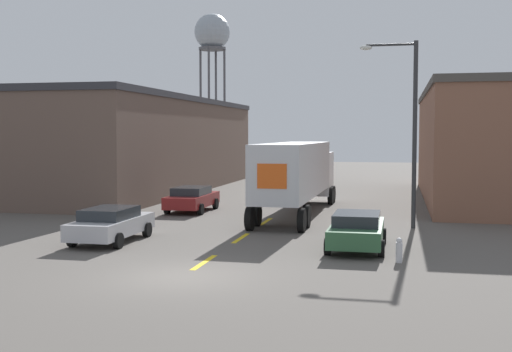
{
  "coord_description": "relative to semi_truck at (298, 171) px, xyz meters",
  "views": [
    {
      "loc": [
        6.29,
        -18.11,
        4.3
      ],
      "look_at": [
        0.19,
        9.29,
        2.44
      ],
      "focal_mm": 45.0,
      "sensor_mm": 36.0,
      "label": 1
    }
  ],
  "objects": [
    {
      "name": "semi_truck",
      "position": [
        0.0,
        0.0,
        0.0
      ],
      "size": [
        2.72,
        14.22,
        3.82
      ],
      "rotation": [
        0.0,
        0.0,
        -0.01
      ],
      "color": "silver",
      "rests_on": "ground_plane"
    },
    {
      "name": "water_tower",
      "position": [
        -17.52,
        43.49,
        14.01
      ],
      "size": [
        4.42,
        4.42,
        19.09
      ],
      "color": "#47474C",
      "rests_on": "ground_plane"
    },
    {
      "name": "road_centerline",
      "position": [
        -1.11,
        -8.22,
        -2.32
      ],
      "size": [
        0.2,
        12.74,
        0.01
      ],
      "color": "gold",
      "rests_on": "ground_plane"
    },
    {
      "name": "parked_car_left_far",
      "position": [
        -5.93,
        0.04,
        -1.59
      ],
      "size": [
        2.09,
        4.56,
        1.38
      ],
      "color": "maroon",
      "rests_on": "ground_plane"
    },
    {
      "name": "warehouse_left",
      "position": [
        -16.06,
        12.08,
        1.17
      ],
      "size": [
        14.18,
        29.96,
        6.98
      ],
      "color": "brown",
      "rests_on": "ground_plane"
    },
    {
      "name": "parked_car_right_near",
      "position": [
        3.72,
        -9.72,
        -1.59
      ],
      "size": [
        2.09,
        4.56,
        1.38
      ],
      "color": "#2D5B38",
      "rests_on": "ground_plane"
    },
    {
      "name": "ground_plane",
      "position": [
        -1.11,
        -15.5,
        -2.32
      ],
      "size": [
        160.0,
        160.0,
        0.0
      ],
      "primitive_type": "plane",
      "color": "#56514C"
    },
    {
      "name": "parked_car_left_near",
      "position": [
        -5.93,
        -10.2,
        -1.59
      ],
      "size": [
        2.09,
        4.56,
        1.38
      ],
      "color": "#B2B2B7",
      "rests_on": "ground_plane"
    },
    {
      "name": "street_lamp",
      "position": [
        5.6,
        -3.76,
        2.56
      ],
      "size": [
        2.6,
        0.32,
        8.46
      ],
      "color": "#2D2D30",
      "rests_on": "ground_plane"
    },
    {
      "name": "fire_hydrant",
      "position": [
        5.25,
        -11.92,
        -1.91
      ],
      "size": [
        0.22,
        0.22,
        0.83
      ],
      "color": "silver",
      "rests_on": "ground_plane"
    }
  ]
}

